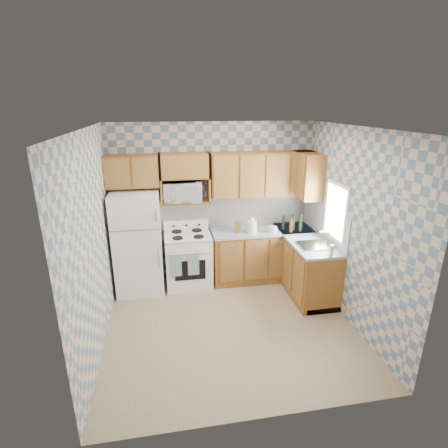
{
  "coord_description": "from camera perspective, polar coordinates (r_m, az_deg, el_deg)",
  "views": [
    {
      "loc": [
        -0.82,
        -4.15,
        2.98
      ],
      "look_at": [
        0.05,
        0.75,
        1.25
      ],
      "focal_mm": 28.0,
      "sensor_mm": 36.0,
      "label": 1
    }
  ],
  "objects": [
    {
      "name": "backsplash_right",
      "position": [
        5.82,
        16.01,
        0.62
      ],
      "size": [
        0.02,
        1.6,
        0.56
      ],
      "primitive_type": "cube",
      "color": "white",
      "rests_on": "right_wall"
    },
    {
      "name": "upper_cabinets_back",
      "position": [
        5.93,
        6.3,
        8.08
      ],
      "size": [
        1.75,
        0.33,
        0.74
      ],
      "primitive_type": "cube",
      "color": "brown",
      "rests_on": "back_wall"
    },
    {
      "name": "upper_cabinets_right",
      "position": [
        5.99,
        13.39,
        7.8
      ],
      "size": [
        0.33,
        0.7,
        0.74
      ],
      "primitive_type": "cube",
      "color": "brown",
      "rests_on": "right_wall"
    },
    {
      "name": "microwave_shelf",
      "position": [
        5.8,
        -6.26,
        3.62
      ],
      "size": [
        0.8,
        0.33,
        0.03
      ],
      "primitive_type": "cube",
      "color": "brown",
      "rests_on": "back_wall"
    },
    {
      "name": "back_wall",
      "position": [
        6.03,
        -1.88,
        3.49
      ],
      "size": [
        3.4,
        0.02,
        2.7
      ],
      "primitive_type": "cube",
      "color": "slate",
      "rests_on": "ground"
    },
    {
      "name": "bottle_1",
      "position": [
        6.03,
        12.33,
        0.02
      ],
      "size": [
        0.06,
        0.06,
        0.25
      ],
      "primitive_type": "cylinder",
      "color": "black",
      "rests_on": "countertop_back"
    },
    {
      "name": "food_containers",
      "position": [
        5.89,
        7.99,
        -0.93
      ],
      "size": [
        0.16,
        0.16,
        0.11
      ],
      "primitive_type": null,
      "color": "silver",
      "rests_on": "countertop_back"
    },
    {
      "name": "stove_body",
      "position": [
        5.99,
        -5.81,
        -5.9
      ],
      "size": [
        0.76,
        0.65,
        0.9
      ],
      "primitive_type": "cube",
      "color": "white",
      "rests_on": "floor"
    },
    {
      "name": "countertop_back",
      "position": [
        6.05,
        6.34,
        -1.04
      ],
      "size": [
        1.77,
        0.63,
        0.04
      ],
      "primitive_type": "cube",
      "color": "gray",
      "rests_on": "base_cabinets_back"
    },
    {
      "name": "cooktop",
      "position": [
        5.81,
        -5.96,
        -1.83
      ],
      "size": [
        0.76,
        0.65,
        0.02
      ],
      "primitive_type": "cube",
      "color": "silver",
      "rests_on": "stove_body"
    },
    {
      "name": "dish_towel_left",
      "position": [
        5.63,
        -7.88,
        -6.69
      ],
      "size": [
        0.18,
        0.02,
        0.38
      ],
      "primitive_type": "cube",
      "color": "navy",
      "rests_on": "stove_body"
    },
    {
      "name": "knife_block",
      "position": [
        5.83,
        2.24,
        -0.49
      ],
      "size": [
        0.11,
        0.11,
        0.2
      ],
      "primitive_type": "cube",
      "rotation": [
        0.0,
        0.0,
        -0.29
      ],
      "color": "brown",
      "rests_on": "countertop_back"
    },
    {
      "name": "bottle_2",
      "position": [
        6.14,
        12.41,
        0.27
      ],
      "size": [
        0.06,
        0.06,
        0.23
      ],
      "primitive_type": "cylinder",
      "color": "#572A0D",
      "rests_on": "countertop_back"
    },
    {
      "name": "microwave",
      "position": [
        5.75,
        -6.76,
        5.34
      ],
      "size": [
        0.63,
        0.44,
        0.34
      ],
      "primitive_type": "imported",
      "rotation": [
        0.0,
        0.0,
        -0.06
      ],
      "color": "white",
      "rests_on": "microwave_shelf"
    },
    {
      "name": "countertop_right",
      "position": [
        5.8,
        13.12,
        -2.34
      ],
      "size": [
        0.63,
        1.6,
        0.04
      ],
      "primitive_type": "cube",
      "color": "gray",
      "rests_on": "base_cabinets_right"
    },
    {
      "name": "backguard",
      "position": [
        6.04,
        -6.19,
        -0.07
      ],
      "size": [
        0.76,
        0.08,
        0.17
      ],
      "primitive_type": "cube",
      "color": "white",
      "rests_on": "cooktop"
    },
    {
      "name": "backsplash_back",
      "position": [
        6.13,
        1.85,
        2.29
      ],
      "size": [
        2.6,
        0.02,
        0.56
      ],
      "primitive_type": "cube",
      "color": "white",
      "rests_on": "back_wall"
    },
    {
      "name": "right_wall",
      "position": [
        5.12,
        20.07,
        -0.6
      ],
      "size": [
        0.02,
        3.2,
        2.7
      ],
      "primitive_type": "cube",
      "color": "slate",
      "rests_on": "ground"
    },
    {
      "name": "bottle_3",
      "position": [
        5.96,
        10.87,
        -0.3
      ],
      "size": [
        0.06,
        0.06,
        0.21
      ],
      "primitive_type": "cylinder",
      "color": "#572A0D",
      "rests_on": "countertop_back"
    },
    {
      "name": "soap_bottle",
      "position": [
        5.17,
        17.14,
        -4.18
      ],
      "size": [
        0.06,
        0.06,
        0.17
      ],
      "primitive_type": "cylinder",
      "color": "silver",
      "rests_on": "countertop_right"
    },
    {
      "name": "base_cabinets_right",
      "position": [
        5.99,
        12.83,
        -6.44
      ],
      "size": [
        0.6,
        1.6,
        0.88
      ],
      "primitive_type": "cube",
      "color": "brown",
      "rests_on": "floor"
    },
    {
      "name": "upper_cabinets_fridge",
      "position": [
        5.69,
        -14.81,
        8.33
      ],
      "size": [
        0.82,
        0.33,
        0.5
      ],
      "primitive_type": "cube",
      "color": "brown",
      "rests_on": "back_wall"
    },
    {
      "name": "floor",
      "position": [
        5.17,
        0.94,
        -16.01
      ],
      "size": [
        3.4,
        3.4,
        0.0
      ],
      "primitive_type": "plane",
      "color": "#7C6751",
      "rests_on": "ground"
    },
    {
      "name": "dish_towel_right",
      "position": [
        5.65,
        -5.02,
        -6.51
      ],
      "size": [
        0.18,
        0.02,
        0.38
      ],
      "primitive_type": "cube",
      "color": "navy",
      "rests_on": "stove_body"
    },
    {
      "name": "window",
      "position": [
        5.45,
        17.76,
        1.95
      ],
      "size": [
        0.02,
        0.66,
        0.86
      ],
      "primitive_type": "cube",
      "color": "white",
      "rests_on": "right_wall"
    },
    {
      "name": "base_cabinets_back",
      "position": [
        6.23,
        6.17,
        -5.0
      ],
      "size": [
        1.75,
        0.6,
        0.88
      ],
      "primitive_type": "cube",
      "color": "brown",
      "rests_on": "floor"
    },
    {
      "name": "refrigerator",
      "position": [
        5.82,
        -13.85,
        -2.97
      ],
      "size": [
        0.75,
        0.7,
        1.68
      ],
      "primitive_type": "cube",
      "color": "white",
      "rests_on": "floor"
    },
    {
      "name": "electric_kettle",
      "position": [
        5.83,
        4.56,
        -0.46
      ],
      "size": [
        0.17,
        0.17,
        0.21
      ],
      "primitive_type": "cylinder",
      "color": "white",
      "rests_on": "countertop_back"
    },
    {
      "name": "sink",
      "position": [
        5.5,
        14.57,
        -3.4
      ],
      "size": [
        0.48,
        0.4,
        0.03
      ],
      "primitive_type": "cube",
      "color": "#B7B7BC",
      "rests_on": "countertop_right"
    },
    {
      "name": "bottle_4",
      "position": [
        6.05,
        9.71,
        0.21
      ],
      "size": [
        0.06,
        0.06,
        0.24
      ],
      "primitive_type": "cylinder",
      "color": "black",
      "rests_on": "countertop_back"
    },
    {
      "name": "bottle_0",
      "position": [
        6.05,
        11.25,
        0.23
      ],
      "size": [
        0.06,
        0.06,
        0.27
      ],
      "primitive_type": "cylinder",
      "color": "black",
      "rests_on": "countertop_back"
    }
  ]
}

